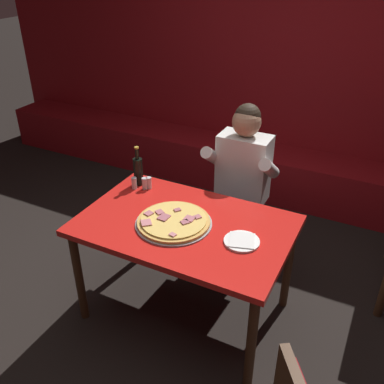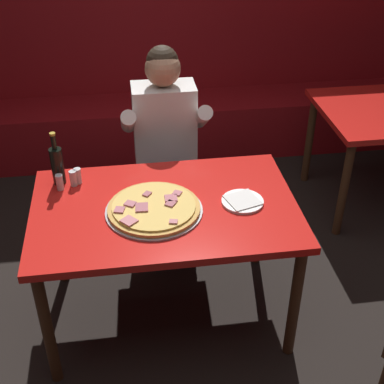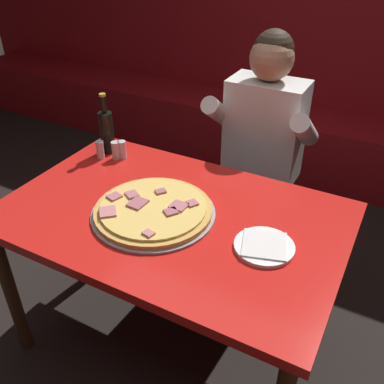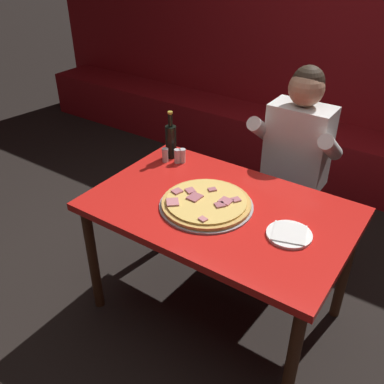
{
  "view_description": "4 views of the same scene",
  "coord_description": "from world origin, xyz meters",
  "px_view_note": "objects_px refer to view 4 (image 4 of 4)",
  "views": [
    {
      "loc": [
        1.03,
        -1.94,
        2.24
      ],
      "look_at": [
        -0.01,
        0.12,
        0.9
      ],
      "focal_mm": 40.0,
      "sensor_mm": 36.0,
      "label": 1
    },
    {
      "loc": [
        -0.17,
        -2.16,
        2.27
      ],
      "look_at": [
        0.14,
        0.02,
        0.8
      ],
      "focal_mm": 50.0,
      "sensor_mm": 36.0,
      "label": 2
    },
    {
      "loc": [
        0.7,
        -1.14,
        1.71
      ],
      "look_at": [
        0.07,
        0.05,
        0.83
      ],
      "focal_mm": 40.0,
      "sensor_mm": 36.0,
      "label": 3
    },
    {
      "loc": [
        0.9,
        -1.56,
        1.95
      ],
      "look_at": [
        -0.22,
        0.08,
        0.71
      ],
      "focal_mm": 40.0,
      "sensor_mm": 36.0,
      "label": 4
    }
  ],
  "objects_px": {
    "main_dining_table": "(219,219)",
    "shaker_red_pepper_flakes": "(177,157)",
    "plate_white_paper": "(289,234)",
    "beer_bottle": "(171,140)",
    "pizza": "(206,203)",
    "diner_seated_blue_shirt": "(291,161)",
    "shaker_parmesan": "(182,156)",
    "shaker_black_pepper": "(165,156)"
  },
  "relations": [
    {
      "from": "main_dining_table",
      "to": "shaker_red_pepper_flakes",
      "type": "distance_m",
      "value": 0.53
    },
    {
      "from": "shaker_red_pepper_flakes",
      "to": "plate_white_paper",
      "type": "bearing_deg",
      "value": -18.57
    },
    {
      "from": "main_dining_table",
      "to": "shaker_red_pepper_flakes",
      "type": "xyz_separation_m",
      "value": [
        -0.45,
        0.25,
        0.12
      ]
    },
    {
      "from": "plate_white_paper",
      "to": "beer_bottle",
      "type": "height_order",
      "value": "beer_bottle"
    },
    {
      "from": "pizza",
      "to": "diner_seated_blue_shirt",
      "type": "relative_size",
      "value": 0.37
    },
    {
      "from": "pizza",
      "to": "shaker_parmesan",
      "type": "height_order",
      "value": "shaker_parmesan"
    },
    {
      "from": "shaker_red_pepper_flakes",
      "to": "shaker_black_pepper",
      "type": "bearing_deg",
      "value": -156.48
    },
    {
      "from": "plate_white_paper",
      "to": "diner_seated_blue_shirt",
      "type": "distance_m",
      "value": 0.81
    },
    {
      "from": "plate_white_paper",
      "to": "shaker_red_pepper_flakes",
      "type": "xyz_separation_m",
      "value": [
        -0.84,
        0.28,
        0.03
      ]
    },
    {
      "from": "beer_bottle",
      "to": "shaker_red_pepper_flakes",
      "type": "distance_m",
      "value": 0.11
    },
    {
      "from": "shaker_black_pepper",
      "to": "main_dining_table",
      "type": "bearing_deg",
      "value": -23.28
    },
    {
      "from": "pizza",
      "to": "diner_seated_blue_shirt",
      "type": "height_order",
      "value": "diner_seated_blue_shirt"
    },
    {
      "from": "shaker_parmesan",
      "to": "shaker_black_pepper",
      "type": "xyz_separation_m",
      "value": [
        -0.09,
        -0.05,
        0.0
      ]
    },
    {
      "from": "shaker_black_pepper",
      "to": "diner_seated_blue_shirt",
      "type": "xyz_separation_m",
      "value": [
        0.6,
        0.49,
        -0.07
      ]
    },
    {
      "from": "pizza",
      "to": "beer_bottle",
      "type": "bearing_deg",
      "value": 144.54
    },
    {
      "from": "shaker_red_pepper_flakes",
      "to": "beer_bottle",
      "type": "bearing_deg",
      "value": 151.91
    },
    {
      "from": "shaker_parmesan",
      "to": "shaker_red_pepper_flakes",
      "type": "distance_m",
      "value": 0.03
    },
    {
      "from": "shaker_red_pepper_flakes",
      "to": "shaker_black_pepper",
      "type": "height_order",
      "value": "same"
    },
    {
      "from": "plate_white_paper",
      "to": "pizza",
      "type": "bearing_deg",
      "value": -178.38
    },
    {
      "from": "plate_white_paper",
      "to": "diner_seated_blue_shirt",
      "type": "height_order",
      "value": "diner_seated_blue_shirt"
    },
    {
      "from": "pizza",
      "to": "shaker_parmesan",
      "type": "bearing_deg",
      "value": 139.69
    },
    {
      "from": "main_dining_table",
      "to": "shaker_black_pepper",
      "type": "height_order",
      "value": "shaker_black_pepper"
    },
    {
      "from": "beer_bottle",
      "to": "shaker_black_pepper",
      "type": "height_order",
      "value": "beer_bottle"
    },
    {
      "from": "shaker_parmesan",
      "to": "diner_seated_blue_shirt",
      "type": "xyz_separation_m",
      "value": [
        0.51,
        0.44,
        -0.07
      ]
    },
    {
      "from": "diner_seated_blue_shirt",
      "to": "shaker_black_pepper",
      "type": "bearing_deg",
      "value": -140.47
    },
    {
      "from": "shaker_parmesan",
      "to": "diner_seated_blue_shirt",
      "type": "distance_m",
      "value": 0.68
    },
    {
      "from": "pizza",
      "to": "shaker_black_pepper",
      "type": "height_order",
      "value": "shaker_black_pepper"
    },
    {
      "from": "diner_seated_blue_shirt",
      "to": "main_dining_table",
      "type": "bearing_deg",
      "value": -96.44
    },
    {
      "from": "beer_bottle",
      "to": "shaker_parmesan",
      "type": "height_order",
      "value": "beer_bottle"
    },
    {
      "from": "main_dining_table",
      "to": "shaker_black_pepper",
      "type": "xyz_separation_m",
      "value": [
        -0.52,
        0.22,
        0.12
      ]
    },
    {
      "from": "beer_bottle",
      "to": "shaker_parmesan",
      "type": "distance_m",
      "value": 0.12
    },
    {
      "from": "main_dining_table",
      "to": "diner_seated_blue_shirt",
      "type": "xyz_separation_m",
      "value": [
        0.08,
        0.72,
        0.05
      ]
    },
    {
      "from": "beer_bottle",
      "to": "diner_seated_blue_shirt",
      "type": "distance_m",
      "value": 0.75
    },
    {
      "from": "plate_white_paper",
      "to": "diner_seated_blue_shirt",
      "type": "relative_size",
      "value": 0.16
    },
    {
      "from": "diner_seated_blue_shirt",
      "to": "plate_white_paper",
      "type": "bearing_deg",
      "value": -67.66
    },
    {
      "from": "plate_white_paper",
      "to": "beer_bottle",
      "type": "bearing_deg",
      "value": 160.6
    },
    {
      "from": "pizza",
      "to": "diner_seated_blue_shirt",
      "type": "bearing_deg",
      "value": 79.76
    },
    {
      "from": "beer_bottle",
      "to": "shaker_parmesan",
      "type": "xyz_separation_m",
      "value": [
        0.1,
        -0.02,
        -0.07
      ]
    },
    {
      "from": "plate_white_paper",
      "to": "beer_bottle",
      "type": "distance_m",
      "value": 0.97
    },
    {
      "from": "pizza",
      "to": "beer_bottle",
      "type": "distance_m",
      "value": 0.58
    },
    {
      "from": "shaker_red_pepper_flakes",
      "to": "shaker_parmesan",
      "type": "bearing_deg",
      "value": 42.47
    },
    {
      "from": "shaker_parmesan",
      "to": "shaker_red_pepper_flakes",
      "type": "bearing_deg",
      "value": -137.53
    }
  ]
}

